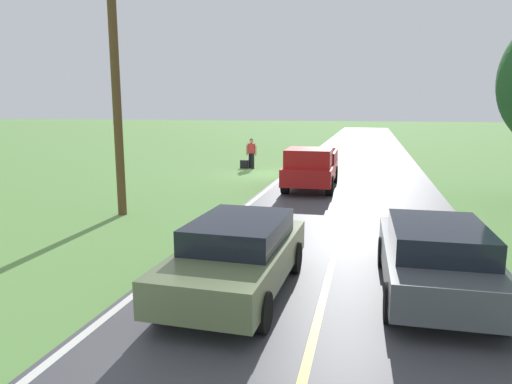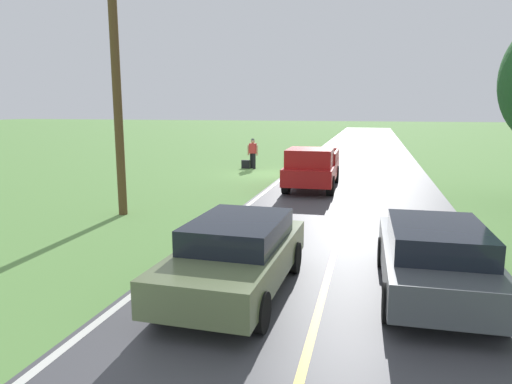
{
  "view_description": "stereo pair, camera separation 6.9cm",
  "coord_description": "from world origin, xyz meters",
  "px_view_note": "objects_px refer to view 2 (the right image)",
  "views": [
    {
      "loc": [
        -5.06,
        23.88,
        3.49
      ],
      "look_at": [
        -2.11,
        11.78,
        1.22
      ],
      "focal_mm": 32.62,
      "sensor_mm": 36.0,
      "label": 1
    },
    {
      "loc": [
        -5.13,
        23.86,
        3.49
      ],
      "look_at": [
        -2.11,
        11.78,
        1.22
      ],
      "focal_mm": 32.62,
      "sensor_mm": 36.0,
      "label": 2
    }
  ],
  "objects_px": {
    "hitchhiker_walking": "(253,152)",
    "utility_pole_roadside": "(116,83)",
    "sedan_ahead_same_lane": "(236,254)",
    "suitcase_carried": "(246,164)",
    "pickup_truck_passing": "(312,167)",
    "sedan_mid_oncoming": "(434,257)"
  },
  "relations": [
    {
      "from": "hitchhiker_walking",
      "to": "utility_pole_roadside",
      "type": "bearing_deg",
      "value": 84.3
    },
    {
      "from": "hitchhiker_walking",
      "to": "sedan_ahead_same_lane",
      "type": "distance_m",
      "value": 18.41
    },
    {
      "from": "suitcase_carried",
      "to": "pickup_truck_passing",
      "type": "relative_size",
      "value": 0.09
    },
    {
      "from": "utility_pole_roadside",
      "to": "hitchhiker_walking",
      "type": "bearing_deg",
      "value": -95.7
    },
    {
      "from": "utility_pole_roadside",
      "to": "suitcase_carried",
      "type": "bearing_deg",
      "value": -93.8
    },
    {
      "from": "sedan_mid_oncoming",
      "to": "hitchhiker_walking",
      "type": "bearing_deg",
      "value": -65.29
    },
    {
      "from": "sedan_ahead_same_lane",
      "to": "suitcase_carried",
      "type": "bearing_deg",
      "value": -75.26
    },
    {
      "from": "sedan_mid_oncoming",
      "to": "sedan_ahead_same_lane",
      "type": "height_order",
      "value": "same"
    },
    {
      "from": "utility_pole_roadside",
      "to": "sedan_mid_oncoming",
      "type": "bearing_deg",
      "value": 152.91
    },
    {
      "from": "pickup_truck_passing",
      "to": "hitchhiker_walking",
      "type": "bearing_deg",
      "value": -55.18
    },
    {
      "from": "sedan_ahead_same_lane",
      "to": "utility_pole_roadside",
      "type": "distance_m",
      "value": 8.49
    },
    {
      "from": "suitcase_carried",
      "to": "sedan_mid_oncoming",
      "type": "relative_size",
      "value": 0.11
    },
    {
      "from": "suitcase_carried",
      "to": "utility_pole_roadside",
      "type": "distance_m",
      "value": 13.07
    },
    {
      "from": "pickup_truck_passing",
      "to": "sedan_ahead_same_lane",
      "type": "distance_m",
      "value": 11.87
    },
    {
      "from": "sedan_ahead_same_lane",
      "to": "sedan_mid_oncoming",
      "type": "bearing_deg",
      "value": -168.45
    },
    {
      "from": "hitchhiker_walking",
      "to": "utility_pole_roadside",
      "type": "xyz_separation_m",
      "value": [
        1.25,
        12.48,
        3.28
      ]
    },
    {
      "from": "sedan_ahead_same_lane",
      "to": "utility_pole_roadside",
      "type": "relative_size",
      "value": 0.52
    },
    {
      "from": "pickup_truck_passing",
      "to": "sedan_mid_oncoming",
      "type": "height_order",
      "value": "pickup_truck_passing"
    },
    {
      "from": "hitchhiker_walking",
      "to": "utility_pole_roadside",
      "type": "distance_m",
      "value": 12.97
    },
    {
      "from": "pickup_truck_passing",
      "to": "sedan_ahead_same_lane",
      "type": "relative_size",
      "value": 1.22
    },
    {
      "from": "hitchhiker_walking",
      "to": "sedan_mid_oncoming",
      "type": "xyz_separation_m",
      "value": [
        -7.9,
        17.16,
        -0.23
      ]
    },
    {
      "from": "hitchhiker_walking",
      "to": "sedan_mid_oncoming",
      "type": "relative_size",
      "value": 0.39
    }
  ]
}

